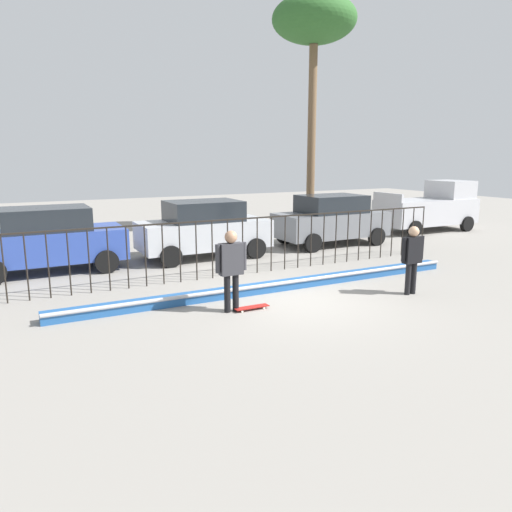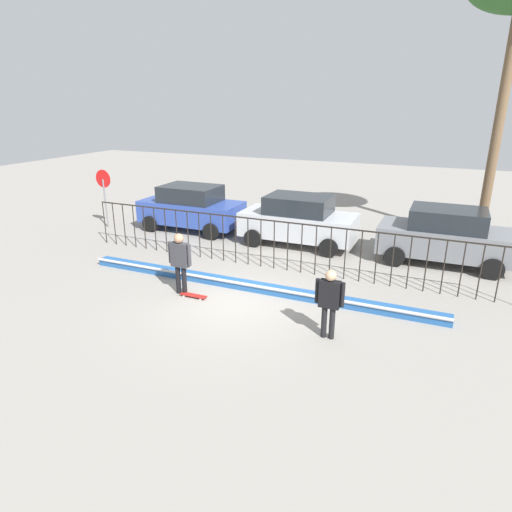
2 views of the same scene
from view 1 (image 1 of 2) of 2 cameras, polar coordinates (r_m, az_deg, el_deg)
The scene contains 11 objects.
ground_plane at distance 11.50m, azimuth 4.79°, elevation -5.28°, with size 60.00×60.00×0.00m, color gray.
bowl_coping_ledge at distance 12.30m, azimuth 2.32°, elevation -3.54°, with size 11.00×0.40×0.27m.
perimeter_fence at distance 13.75m, azimuth -1.59°, elevation 1.95°, with size 14.04×0.04×1.64m.
skateboarder at distance 10.43m, azimuth -2.95°, elevation -0.90°, with size 0.73×0.27×1.80m.
skateboard at distance 10.80m, azimuth -0.52°, elevation -6.05°, with size 0.80×0.20×0.07m.
camera_operator at distance 12.37m, azimuth 17.95°, elevation 0.25°, with size 0.68×0.26×1.69m.
parked_car_blue at distance 15.36m, azimuth -23.34°, elevation 1.83°, with size 4.30×2.12×1.90m.
parked_car_silver at distance 16.24m, azimuth -6.17°, elevation 3.22°, with size 4.30×2.12×1.90m.
parked_car_gray at distance 18.71m, azimuth 8.83°, elevation 4.27°, with size 4.30×2.12×1.90m.
pickup_truck at distance 23.40m, azimuth 19.81°, elevation 5.35°, with size 4.70×2.12×2.24m.
palm_tree_tall at distance 22.67m, azimuth 6.86°, elevation 25.48°, with size 3.57×3.57×9.95m.
Camera 1 is at (-5.88, -9.30, 3.36)m, focal length 33.95 mm.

